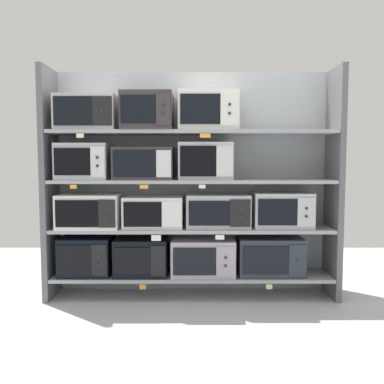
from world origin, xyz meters
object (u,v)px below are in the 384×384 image
(microwave_10, at_px, (205,161))
(microwave_13, at_px, (208,111))
(microwave_2, at_px, (203,256))
(microwave_0, at_px, (87,255))
(microwave_12, at_px, (148,112))
(microwave_4, at_px, (91,211))
(microwave_7, at_px, (282,210))
(microwave_8, at_px, (85,162))
(microwave_9, at_px, (144,163))
(microwave_1, at_px, (142,256))
(microwave_5, at_px, (154,212))
(microwave_6, at_px, (218,211))
(microwave_3, at_px, (270,256))
(microwave_11, at_px, (88,113))

(microwave_10, height_order, microwave_13, microwave_13)
(microwave_2, bearing_deg, microwave_0, -179.99)
(microwave_12, bearing_deg, microwave_4, -179.97)
(microwave_0, bearing_deg, microwave_13, 0.00)
(microwave_7, xyz_separation_m, microwave_12, (-1.18, 0.00, 0.86))
(microwave_12, relative_size, microwave_13, 0.85)
(microwave_8, height_order, microwave_9, microwave_8)
(microwave_1, distance_m, microwave_7, 1.31)
(microwave_4, bearing_deg, microwave_5, 0.01)
(microwave_10, bearing_deg, microwave_2, 179.47)
(microwave_4, xyz_separation_m, microwave_6, (1.13, 0.00, -0.00))
(microwave_3, distance_m, microwave_12, 1.67)
(microwave_13, bearing_deg, microwave_6, 0.06)
(microwave_11, bearing_deg, microwave_13, 0.01)
(microwave_4, distance_m, microwave_7, 1.69)
(microwave_0, height_order, microwave_1, microwave_0)
(microwave_13, bearing_deg, microwave_12, 179.99)
(microwave_1, bearing_deg, microwave_9, -0.83)
(microwave_7, bearing_deg, microwave_11, -179.99)
(microwave_8, height_order, microwave_10, microwave_10)
(microwave_1, distance_m, microwave_13, 1.41)
(microwave_5, relative_size, microwave_13, 1.00)
(microwave_10, bearing_deg, microwave_5, 179.99)
(microwave_1, bearing_deg, microwave_5, -0.13)
(microwave_0, xyz_separation_m, microwave_2, (1.04, 0.00, -0.01))
(microwave_3, xyz_separation_m, microwave_5, (-1.04, -0.00, 0.39))
(microwave_2, bearing_deg, microwave_5, -179.99)
(microwave_10, height_order, microwave_12, microwave_12)
(microwave_1, xyz_separation_m, microwave_12, (0.06, -0.00, 1.27))
(microwave_3, height_order, microwave_10, microwave_10)
(microwave_3, bearing_deg, microwave_6, 179.99)
(microwave_9, bearing_deg, microwave_10, 0.01)
(microwave_3, height_order, microwave_9, microwave_9)
(microwave_2, height_order, microwave_6, microwave_6)
(microwave_7, distance_m, microwave_8, 1.79)
(microwave_2, bearing_deg, microwave_13, -0.04)
(microwave_6, bearing_deg, microwave_5, -179.98)
(microwave_12, bearing_deg, microwave_5, -0.23)
(microwave_12, bearing_deg, microwave_6, -0.00)
(microwave_5, bearing_deg, microwave_13, 0.01)
(microwave_13, bearing_deg, microwave_1, 179.98)
(microwave_8, xyz_separation_m, microwave_11, (0.03, -0.00, 0.42))
(microwave_10, bearing_deg, microwave_9, -179.99)
(microwave_4, distance_m, microwave_12, 1.00)
(microwave_3, distance_m, microwave_5, 1.11)
(microwave_6, relative_size, microwave_13, 1.08)
(microwave_6, bearing_deg, microwave_0, -179.99)
(microwave_3, relative_size, microwave_8, 1.28)
(microwave_6, distance_m, microwave_13, 0.87)
(microwave_8, height_order, microwave_12, microwave_12)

